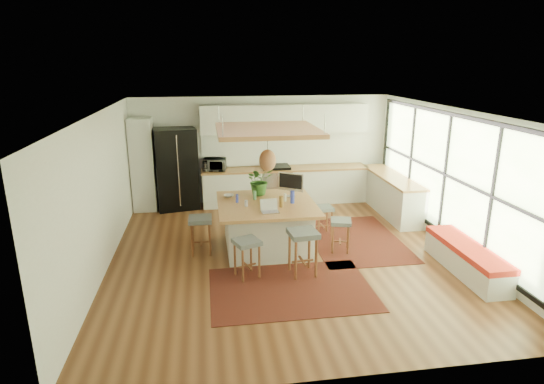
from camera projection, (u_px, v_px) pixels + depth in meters
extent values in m
plane|color=#532C17|center=(286.00, 254.00, 8.51)|extent=(7.00, 7.00, 0.00)
plane|color=white|center=(288.00, 111.00, 7.74)|extent=(7.00, 7.00, 0.00)
plane|color=silver|center=(262.00, 150.00, 11.44)|extent=(6.50, 0.00, 6.50)
plane|color=silver|center=(346.00, 273.00, 4.80)|extent=(6.50, 0.00, 6.50)
plane|color=silver|center=(101.00, 194.00, 7.66)|extent=(0.00, 7.00, 7.00)
plane|color=silver|center=(453.00, 179.00, 8.59)|extent=(0.00, 7.00, 7.00)
cube|color=silver|center=(143.00, 165.00, 10.78)|extent=(0.55, 0.60, 2.25)
cube|color=silver|center=(285.00, 186.00, 11.47)|extent=(4.20, 0.60, 0.88)
cube|color=#935E34|center=(285.00, 169.00, 11.34)|extent=(4.24, 0.64, 0.05)
cube|color=white|center=(284.00, 149.00, 11.50)|extent=(4.20, 0.02, 0.80)
cube|color=silver|center=(285.00, 119.00, 11.12)|extent=(4.20, 0.34, 0.70)
cube|color=silver|center=(392.00, 195.00, 10.70)|extent=(0.60, 2.50, 0.88)
cube|color=#935E34|center=(393.00, 177.00, 10.57)|extent=(0.64, 2.54, 0.05)
cube|color=black|center=(291.00, 289.00, 7.20)|extent=(2.60, 1.80, 0.01)
cube|color=black|center=(354.00, 239.00, 9.20)|extent=(1.80, 2.60, 0.01)
imported|color=#A5A5AA|center=(215.00, 163.00, 11.03)|extent=(0.58, 0.38, 0.37)
imported|color=#1E4C19|center=(260.00, 183.00, 9.02)|extent=(0.73, 0.77, 0.47)
imported|color=white|center=(229.00, 196.00, 8.89)|extent=(0.22, 0.22, 0.05)
cylinder|color=#313EC4|center=(237.00, 198.00, 8.53)|extent=(0.07, 0.07, 0.19)
cylinder|color=silver|center=(246.00, 201.00, 8.31)|extent=(0.07, 0.07, 0.19)
cylinder|color=brown|center=(282.00, 202.00, 8.26)|extent=(0.07, 0.07, 0.19)
cylinder|color=white|center=(284.00, 196.00, 8.61)|extent=(0.07, 0.07, 0.19)
cylinder|color=#4F845A|center=(255.00, 195.00, 8.72)|extent=(0.07, 0.07, 0.19)
cylinder|color=#313EC4|center=(293.00, 198.00, 8.49)|extent=(0.07, 0.07, 0.19)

